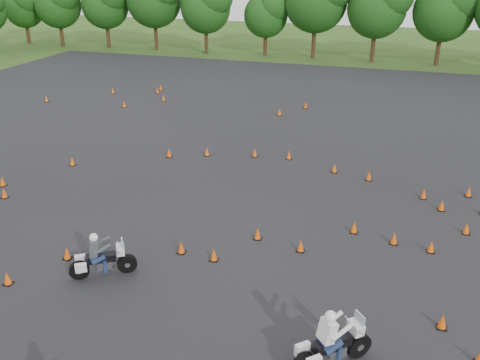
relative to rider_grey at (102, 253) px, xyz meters
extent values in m
plane|color=#2D5119|center=(2.83, 2.88, -0.90)|extent=(140.00, 140.00, 0.00)
plane|color=black|center=(2.83, 8.88, -0.89)|extent=(62.00, 62.00, 0.00)
cone|color=#E05009|center=(1.14, 21.26, -0.67)|extent=(0.26, 0.26, 0.45)
cone|color=#E05009|center=(-2.73, 11.45, -0.67)|extent=(0.26, 0.26, 0.45)
cone|color=#E05009|center=(12.69, 10.92, -0.67)|extent=(0.26, 0.26, 0.45)
cone|color=#E05009|center=(-16.54, 19.47, -0.67)|extent=(0.26, 0.26, 0.45)
cone|color=#E05009|center=(9.60, 5.34, -0.67)|extent=(0.26, 0.26, 0.45)
cone|color=#E05009|center=(-13.09, 23.31, -0.67)|extent=(0.26, 0.26, 0.45)
cone|color=#E05009|center=(10.96, 5.11, -0.67)|extent=(0.26, 0.26, 0.45)
cone|color=#E05009|center=(12.18, -0.77, -0.67)|extent=(0.26, 0.26, 0.45)
cone|color=#E05009|center=(-1.86, 0.54, -0.67)|extent=(0.26, 0.26, 0.45)
cone|color=#E05009|center=(3.34, 2.07, -0.67)|extent=(0.26, 0.26, 0.45)
cone|color=#E05009|center=(-0.81, 12.28, -0.67)|extent=(0.26, 0.26, 0.45)
cone|color=#E05009|center=(1.99, 2.20, -0.67)|extent=(0.26, 0.26, 0.45)
cone|color=#E05009|center=(10.69, 10.03, -0.67)|extent=(0.26, 0.26, 0.45)
cone|color=#E05009|center=(6.31, 12.00, -0.67)|extent=(0.26, 0.26, 0.45)
cone|color=#E05009|center=(-8.23, 22.46, -0.67)|extent=(0.26, 0.26, 0.45)
cone|color=#E05009|center=(-10.18, 19.88, -0.67)|extent=(0.26, 0.26, 0.45)
cone|color=#E05009|center=(6.25, 3.68, -0.67)|extent=(0.26, 0.26, 0.45)
cone|color=#E05009|center=(-0.10, 0.44, -0.67)|extent=(0.26, 0.26, 0.45)
cone|color=#E05009|center=(11.23, 0.53, -0.67)|extent=(0.26, 0.26, 0.45)
cone|color=#E05009|center=(8.01, 5.77, -0.67)|extent=(0.26, 0.26, 0.45)
cone|color=#E05009|center=(3.66, 13.14, -0.67)|extent=(0.26, 0.26, 0.45)
cone|color=#E05009|center=(-9.87, 25.41, -0.67)|extent=(0.26, 0.26, 0.45)
cone|color=#E05009|center=(11.45, 8.98, -0.67)|extent=(0.26, 0.26, 0.45)
cone|color=#E05009|center=(8.09, 11.47, -0.67)|extent=(0.26, 0.26, 0.45)
cone|color=#E05009|center=(-9.68, 24.43, -0.67)|extent=(0.26, 0.26, 0.45)
cone|color=#E05009|center=(1.76, 12.94, -0.67)|extent=(0.26, 0.26, 0.45)
cone|color=#E05009|center=(2.52, 23.61, -0.67)|extent=(0.26, 0.26, 0.45)
cone|color=#E05009|center=(-2.84, -1.49, -0.67)|extent=(0.26, 0.26, 0.45)
cone|color=#E05009|center=(-7.12, 8.75, -0.67)|extent=(0.26, 0.26, 0.45)
cone|color=#E05009|center=(-8.77, 5.37, -0.67)|extent=(0.26, 0.26, 0.45)
cone|color=#E05009|center=(12.33, 7.05, -0.67)|extent=(0.26, 0.26, 0.45)
cone|color=#E05009|center=(4.44, 4.09, -0.67)|extent=(0.26, 0.26, 0.45)
cone|color=#E05009|center=(-7.76, 4.27, -0.67)|extent=(0.26, 0.26, 0.45)
camera|label=1|loc=(9.38, -13.78, 9.57)|focal=40.00mm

